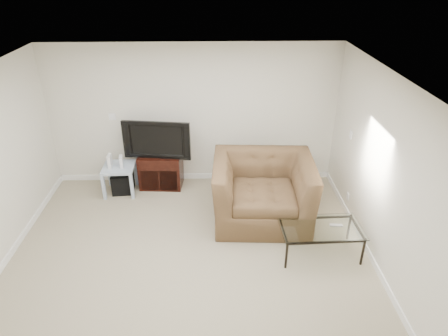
{
  "coord_description": "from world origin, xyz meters",
  "views": [
    {
      "loc": [
        0.36,
        -4.06,
        3.7
      ],
      "look_at": [
        0.5,
        1.2,
        0.9
      ],
      "focal_mm": 32.0,
      "sensor_mm": 36.0,
      "label": 1
    }
  ],
  "objects_px": {
    "television": "(158,138)",
    "side_table": "(120,179)",
    "recliner": "(263,181)",
    "tv_stand": "(161,170)",
    "coffee_table": "(319,240)",
    "subwoofer": "(123,182)"
  },
  "relations": [
    {
      "from": "television",
      "to": "side_table",
      "type": "distance_m",
      "value": 1.0
    },
    {
      "from": "side_table",
      "to": "recliner",
      "type": "distance_m",
      "value": 2.57
    },
    {
      "from": "tv_stand",
      "to": "recliner",
      "type": "xyz_separation_m",
      "value": [
        1.7,
        -1.08,
        0.36
      ]
    },
    {
      "from": "tv_stand",
      "to": "side_table",
      "type": "height_order",
      "value": "tv_stand"
    },
    {
      "from": "television",
      "to": "coffee_table",
      "type": "bearing_deg",
      "value": -31.12
    },
    {
      "from": "television",
      "to": "tv_stand",
      "type": "bearing_deg",
      "value": 94.08
    },
    {
      "from": "subwoofer",
      "to": "recliner",
      "type": "xyz_separation_m",
      "value": [
        2.36,
        -0.87,
        0.48
      ]
    },
    {
      "from": "subwoofer",
      "to": "recliner",
      "type": "height_order",
      "value": "recliner"
    },
    {
      "from": "television",
      "to": "subwoofer",
      "type": "relative_size",
      "value": 3.0
    },
    {
      "from": "television",
      "to": "recliner",
      "type": "xyz_separation_m",
      "value": [
        1.7,
        -1.05,
        -0.29
      ]
    },
    {
      "from": "recliner",
      "to": "coffee_table",
      "type": "xyz_separation_m",
      "value": [
        0.7,
        -0.89,
        -0.45
      ]
    },
    {
      "from": "recliner",
      "to": "side_table",
      "type": "bearing_deg",
      "value": 163.39
    },
    {
      "from": "recliner",
      "to": "coffee_table",
      "type": "bearing_deg",
      "value": -48.8
    },
    {
      "from": "tv_stand",
      "to": "coffee_table",
      "type": "xyz_separation_m",
      "value": [
        2.4,
        -1.97,
        -0.09
      ]
    },
    {
      "from": "recliner",
      "to": "tv_stand",
      "type": "bearing_deg",
      "value": 150.51
    },
    {
      "from": "tv_stand",
      "to": "side_table",
      "type": "distance_m",
      "value": 0.73
    },
    {
      "from": "subwoofer",
      "to": "recliner",
      "type": "distance_m",
      "value": 2.56
    },
    {
      "from": "side_table",
      "to": "coffee_table",
      "type": "distance_m",
      "value": 3.55
    },
    {
      "from": "television",
      "to": "side_table",
      "type": "height_order",
      "value": "television"
    },
    {
      "from": "side_table",
      "to": "coffee_table",
      "type": "xyz_separation_m",
      "value": [
        3.09,
        -1.74,
        -0.04
      ]
    },
    {
      "from": "side_table",
      "to": "television",
      "type": "bearing_deg",
      "value": 16.06
    },
    {
      "from": "subwoofer",
      "to": "recliner",
      "type": "bearing_deg",
      "value": -20.25
    }
  ]
}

